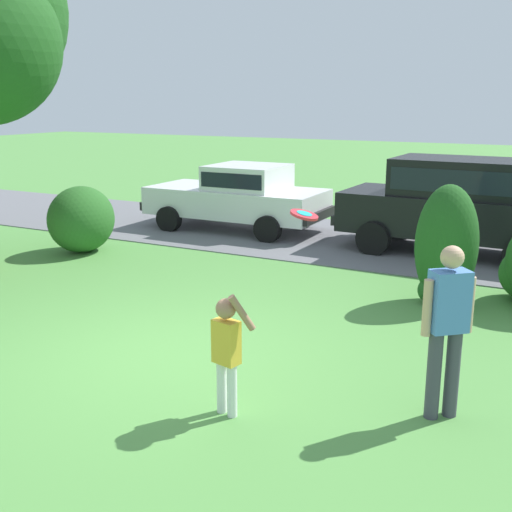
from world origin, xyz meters
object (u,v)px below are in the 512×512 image
(adult_onlooker, at_px, (447,323))
(parked_sedan, at_px, (240,195))
(child_thrower, at_px, (227,347))
(parked_suv, at_px, (457,201))
(frisbee, at_px, (304,215))

(adult_onlooker, bearing_deg, parked_sedan, 130.88)
(child_thrower, distance_m, adult_onlooker, 2.13)
(child_thrower, bearing_deg, parked_suv, 84.40)
(adult_onlooker, bearing_deg, frisbee, -166.48)
(parked_sedan, height_order, adult_onlooker, adult_onlooker)
(adult_onlooker, bearing_deg, parked_suv, 99.14)
(parked_sedan, relative_size, frisbee, 15.72)
(parked_suv, distance_m, adult_onlooker, 7.09)
(parked_suv, height_order, child_thrower, parked_suv)
(child_thrower, height_order, frisbee, frisbee)
(child_thrower, bearing_deg, frisbee, 47.87)
(parked_suv, bearing_deg, adult_onlooker, -80.86)
(parked_sedan, bearing_deg, parked_suv, -0.94)
(adult_onlooker, bearing_deg, child_thrower, -154.07)
(parked_sedan, relative_size, child_thrower, 3.42)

